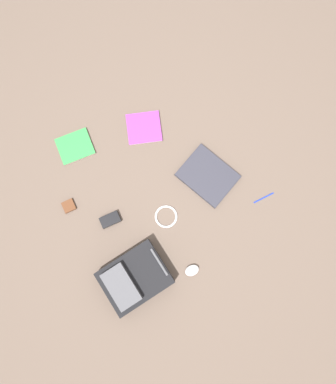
{
  "coord_description": "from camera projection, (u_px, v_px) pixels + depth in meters",
  "views": [
    {
      "loc": [
        0.34,
        -0.1,
        2.4
      ],
      "look_at": [
        0.02,
        0.04,
        0.02
      ],
      "focal_mm": 34.26,
      "sensor_mm": 36.0,
      "label": 1
    }
  ],
  "objects": [
    {
      "name": "backpack",
      "position": [
        134.0,
        278.0,
        2.28
      ],
      "size": [
        0.37,
        0.44,
        0.17
      ],
      "color": "black",
      "rests_on": "ground_plane"
    },
    {
      "name": "earbud_pouch",
      "position": [
        69.0,
        206.0,
        2.4
      ],
      "size": [
        0.08,
        0.08,
        0.02
      ],
      "primitive_type": "cube",
      "rotation": [
        0.0,
        0.0,
        0.03
      ],
      "color": "#59331E",
      "rests_on": "ground_plane"
    },
    {
      "name": "book_comic",
      "position": [
        75.0,
        147.0,
        2.46
      ],
      "size": [
        0.2,
        0.23,
        0.02
      ],
      "color": "silver",
      "rests_on": "ground_plane"
    },
    {
      "name": "cable_coil",
      "position": [
        166.0,
        217.0,
        2.4
      ],
      "size": [
        0.15,
        0.15,
        0.01
      ],
      "primitive_type": "torus",
      "color": "silver",
      "rests_on": "ground_plane"
    },
    {
      "name": "ground_plane",
      "position": [
        161.0,
        193.0,
        2.43
      ],
      "size": [
        4.17,
        4.17,
        0.0
      ],
      "primitive_type": "plane",
      "color": "brown"
    },
    {
      "name": "power_brick",
      "position": [
        110.0,
        220.0,
        2.38
      ],
      "size": [
        0.08,
        0.13,
        0.04
      ],
      "primitive_type": "cube",
      "rotation": [
        0.0,
        0.0,
        0.01
      ],
      "color": "black",
      "rests_on": "ground_plane"
    },
    {
      "name": "computer_mouse",
      "position": [
        192.0,
        270.0,
        2.33
      ],
      "size": [
        0.07,
        0.09,
        0.04
      ],
      "primitive_type": "ellipsoid",
      "rotation": [
        0.0,
        0.0,
        0.03
      ],
      "color": "silver",
      "rests_on": "ground_plane"
    },
    {
      "name": "laptop",
      "position": [
        208.0,
        176.0,
        2.43
      ],
      "size": [
        0.44,
        0.41,
        0.03
      ],
      "color": "#24242C",
      "rests_on": "ground_plane"
    },
    {
      "name": "book_blue",
      "position": [
        144.0,
        128.0,
        2.48
      ],
      "size": [
        0.27,
        0.28,
        0.02
      ],
      "color": "silver",
      "rests_on": "ground_plane"
    },
    {
      "name": "pen_black",
      "position": [
        264.0,
        198.0,
        2.42
      ],
      "size": [
        0.02,
        0.15,
        0.01
      ],
      "primitive_type": "cylinder",
      "rotation": [
        1.57,
        0.0,
        0.05
      ],
      "color": "#1933B2",
      "rests_on": "ground_plane"
    }
  ]
}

